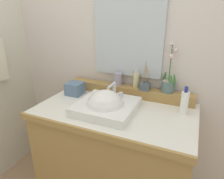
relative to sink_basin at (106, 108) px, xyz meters
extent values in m
cube|color=beige|center=(0.05, 0.51, 0.41)|extent=(3.06, 0.20, 2.59)
cube|color=#A17B41|center=(0.05, 0.07, -0.47)|extent=(1.11, 0.64, 0.83)
cube|color=silver|center=(0.05, 0.07, -0.04)|extent=(1.13, 0.66, 0.04)
cube|color=#A17B41|center=(0.05, -0.27, -0.04)|extent=(1.13, 0.02, 0.04)
cube|color=#A17B41|center=(0.05, 0.34, 0.02)|extent=(1.07, 0.10, 0.08)
cube|color=white|center=(0.00, 0.01, 0.01)|extent=(0.40, 0.40, 0.06)
sphere|color=white|center=(0.00, -0.01, 0.00)|extent=(0.28, 0.28, 0.28)
cylinder|color=silver|center=(0.00, 0.15, 0.09)|extent=(0.02, 0.02, 0.10)
cylinder|color=silver|center=(0.00, 0.10, 0.14)|extent=(0.02, 0.11, 0.02)
sphere|color=silver|center=(0.00, 0.15, 0.14)|extent=(0.03, 0.03, 0.03)
cylinder|color=silver|center=(-0.05, 0.15, 0.06)|extent=(0.03, 0.03, 0.04)
cylinder|color=silver|center=(0.06, 0.15, 0.06)|extent=(0.03, 0.03, 0.04)
ellipsoid|color=beige|center=(-0.11, 0.12, 0.05)|extent=(0.07, 0.04, 0.02)
cylinder|color=slate|center=(0.37, 0.35, 0.10)|extent=(0.10, 0.10, 0.09)
cylinder|color=tan|center=(0.37, 0.35, 0.14)|extent=(0.09, 0.09, 0.01)
cylinder|color=#476B38|center=(0.37, 0.35, 0.28)|extent=(0.01, 0.01, 0.27)
ellipsoid|color=#387033|center=(0.41, 0.33, 0.16)|extent=(0.04, 0.04, 0.10)
ellipsoid|color=#387033|center=(0.38, 0.32, 0.16)|extent=(0.04, 0.03, 0.08)
ellipsoid|color=#387033|center=(0.33, 0.38, 0.16)|extent=(0.04, 0.04, 0.10)
sphere|color=beige|center=(0.37, 0.37, 0.29)|extent=(0.03, 0.03, 0.03)
sphere|color=beige|center=(0.36, 0.35, 0.33)|extent=(0.03, 0.03, 0.03)
sphere|color=beige|center=(0.39, 0.37, 0.38)|extent=(0.04, 0.04, 0.04)
sphere|color=beige|center=(0.36, 0.37, 0.42)|extent=(0.03, 0.03, 0.03)
cylinder|color=#D1C489|center=(0.11, 0.36, 0.12)|extent=(0.05, 0.05, 0.12)
cylinder|color=silver|center=(0.11, 0.36, 0.18)|extent=(0.02, 0.02, 0.02)
cylinder|color=silver|center=(0.11, 0.36, 0.20)|extent=(0.02, 0.02, 0.02)
cylinder|color=silver|center=(0.11, 0.34, 0.21)|extent=(0.01, 0.03, 0.01)
cylinder|color=#978FA6|center=(-0.05, 0.34, 0.11)|extent=(0.07, 0.07, 0.11)
cube|color=#45525C|center=(0.19, 0.32, 0.09)|extent=(0.08, 0.08, 0.06)
cylinder|color=#9E7A4C|center=(0.22, 0.32, 0.18)|extent=(0.06, 0.01, 0.16)
cylinder|color=#9E7A4C|center=(0.21, 0.34, 0.17)|extent=(0.03, 0.04, 0.14)
cylinder|color=#9E7A4C|center=(0.18, 0.34, 0.17)|extent=(0.03, 0.05, 0.14)
cylinder|color=#9E7A4C|center=(0.18, 0.32, 0.20)|extent=(0.04, 0.01, 0.19)
cylinder|color=#9E7A4C|center=(0.18, 0.30, 0.17)|extent=(0.02, 0.05, 0.13)
cylinder|color=#9E7A4C|center=(0.20, 0.31, 0.19)|extent=(0.02, 0.04, 0.18)
cylinder|color=white|center=(0.51, 0.18, 0.06)|extent=(0.05, 0.05, 0.16)
cylinder|color=navy|center=(0.51, 0.18, 0.15)|extent=(0.02, 0.02, 0.02)
cylinder|color=navy|center=(0.51, 0.18, 0.16)|extent=(0.02, 0.02, 0.02)
cylinder|color=navy|center=(0.51, 0.17, 0.17)|extent=(0.01, 0.03, 0.01)
cube|color=slate|center=(-0.37, 0.18, 0.03)|extent=(0.13, 0.13, 0.10)
cube|color=silver|center=(0.01, 0.39, 0.46)|extent=(0.57, 0.02, 0.65)
camera|label=1|loc=(0.54, -1.12, 0.62)|focal=31.55mm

